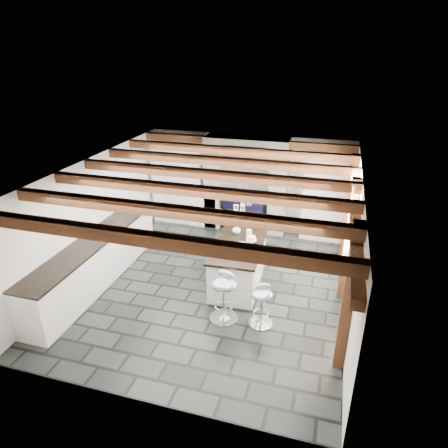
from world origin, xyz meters
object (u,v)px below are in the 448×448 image
(bar_stool_far, at_px, (224,291))
(range_cooker, at_px, (245,210))
(kitchen_island, at_px, (238,263))
(bar_stool_near, at_px, (261,300))

(bar_stool_far, bearing_deg, range_cooker, 111.82)
(range_cooker, bearing_deg, kitchen_island, -79.58)
(range_cooker, relative_size, bar_stool_far, 1.11)
(range_cooker, height_order, bar_stool_near, range_cooker)
(kitchen_island, xyz_separation_m, bar_stool_far, (0.05, -1.16, 0.12))
(range_cooker, xyz_separation_m, kitchen_island, (0.47, -2.56, -0.03))
(bar_stool_near, xyz_separation_m, bar_stool_far, (-0.62, -0.04, 0.09))
(range_cooker, height_order, bar_stool_far, range_cooker)
(kitchen_island, relative_size, bar_stool_far, 1.95)
(kitchen_island, bearing_deg, bar_stool_near, -61.85)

